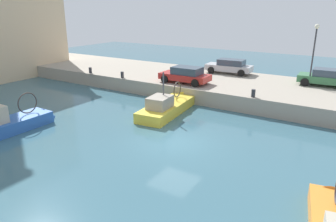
% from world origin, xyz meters
% --- Properties ---
extents(water_surface, '(80.00, 80.00, 0.00)m').
position_xyz_m(water_surface, '(0.00, 0.00, 0.00)').
color(water_surface, '#386070').
rests_on(water_surface, ground).
extents(quay_wall, '(9.00, 56.00, 1.20)m').
position_xyz_m(quay_wall, '(11.50, 0.00, 0.60)').
color(quay_wall, '#9E9384').
rests_on(quay_wall, ground).
extents(fishing_boat_blue, '(6.07, 2.00, 4.73)m').
position_xyz_m(fishing_boat_blue, '(-3.78, 9.34, 0.13)').
color(fishing_boat_blue, '#2D60B7').
rests_on(fishing_boat_blue, ground).
extents(fishing_boat_yellow, '(6.92, 2.57, 3.96)m').
position_xyz_m(fishing_boat_yellow, '(4.46, 3.17, 0.13)').
color(fishing_boat_yellow, gold).
rests_on(fishing_boat_yellow, ground).
extents(parked_car_red, '(2.05, 4.21, 1.36)m').
position_xyz_m(parked_car_red, '(8.62, 4.20, 1.90)').
color(parked_car_red, red).
rests_on(parked_car_red, quay_wall).
extents(parked_car_green, '(2.16, 4.09, 1.36)m').
position_xyz_m(parked_car_green, '(13.77, -5.81, 1.90)').
color(parked_car_green, '#387547').
rests_on(parked_car_green, quay_wall).
extents(parked_car_silver, '(2.09, 4.41, 1.37)m').
position_xyz_m(parked_car_silver, '(14.34, 2.62, 1.90)').
color(parked_car_silver, '#B7B7BC').
rests_on(parked_car_silver, quay_wall).
extents(mooring_bollard_south, '(0.28, 0.28, 0.55)m').
position_xyz_m(mooring_bollard_south, '(7.35, -2.00, 1.48)').
color(mooring_bollard_south, '#2D2D33').
rests_on(mooring_bollard_south, quay_wall).
extents(mooring_bollard_mid, '(0.28, 0.28, 0.55)m').
position_xyz_m(mooring_bollard_mid, '(7.35, 10.00, 1.48)').
color(mooring_bollard_mid, '#2D2D33').
rests_on(mooring_bollard_mid, quay_wall).
extents(mooring_bollard_north, '(0.28, 0.28, 0.55)m').
position_xyz_m(mooring_bollard_north, '(7.35, 14.00, 1.48)').
color(mooring_bollard_north, '#2D2D33').
rests_on(mooring_bollard_north, quay_wall).
extents(quay_streetlamp, '(0.36, 0.36, 4.83)m').
position_xyz_m(quay_streetlamp, '(13.00, -4.73, 4.45)').
color(quay_streetlamp, '#38383D').
rests_on(quay_streetlamp, quay_wall).
extents(waterfront_building_central, '(9.43, 8.82, 12.71)m').
position_xyz_m(waterfront_building_central, '(6.95, 26.00, 6.37)').
color(waterfront_building_central, beige).
rests_on(waterfront_building_central, ground).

